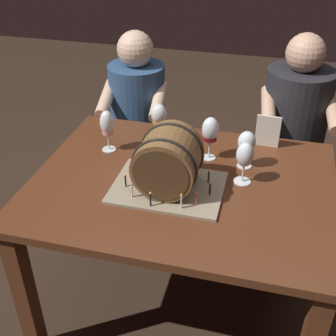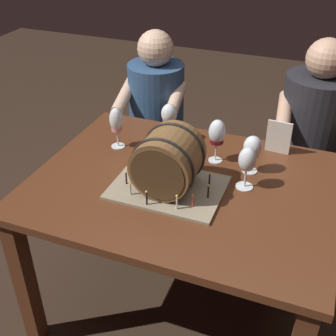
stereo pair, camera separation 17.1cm
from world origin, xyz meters
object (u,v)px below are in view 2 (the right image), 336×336
(wine_glass_white, at_px, (252,148))
(wine_glass_empty, at_px, (247,161))
(barrel_cake, at_px, (168,163))
(wine_glass_rose, at_px, (116,122))
(menu_card, at_px, (279,137))
(dining_table, at_px, (183,204))
(person_seated_right, at_px, (308,153))
(wine_glass_red, at_px, (217,134))
(person_seated_left, at_px, (157,132))
(wine_glass_amber, at_px, (169,116))

(wine_glass_white, bearing_deg, wine_glass_empty, -87.76)
(barrel_cake, distance_m, wine_glass_rose, 0.42)
(wine_glass_empty, bearing_deg, menu_card, 76.87)
(dining_table, distance_m, person_seated_right, 0.90)
(wine_glass_empty, distance_m, person_seated_right, 0.81)
(barrel_cake, xyz_separation_m, wine_glass_rose, (-0.34, 0.23, 0.01))
(dining_table, xyz_separation_m, wine_glass_red, (0.07, 0.21, 0.25))
(wine_glass_empty, bearing_deg, barrel_cake, -156.40)
(wine_glass_red, xyz_separation_m, person_seated_left, (-0.52, 0.56, -0.37))
(barrel_cake, distance_m, person_seated_left, 1.00)
(wine_glass_amber, distance_m, menu_card, 0.51)
(person_seated_left, height_order, person_seated_right, person_seated_right)
(barrel_cake, bearing_deg, person_seated_left, 115.57)
(dining_table, xyz_separation_m, wine_glass_empty, (0.24, 0.06, 0.24))
(barrel_cake, bearing_deg, dining_table, 56.59)
(dining_table, xyz_separation_m, wine_glass_amber, (-0.18, 0.31, 0.25))
(wine_glass_amber, height_order, person_seated_right, person_seated_right)
(person_seated_left, bearing_deg, wine_glass_amber, -60.60)
(wine_glass_red, distance_m, person_seated_left, 0.85)
(dining_table, bearing_deg, wine_glass_empty, 13.45)
(menu_card, bearing_deg, wine_glass_empty, -100.04)
(barrel_cake, bearing_deg, wine_glass_amber, 110.48)
(wine_glass_amber, relative_size, wine_glass_red, 0.95)
(menu_card, height_order, person_seated_left, person_seated_left)
(menu_card, relative_size, person_seated_left, 0.14)
(dining_table, bearing_deg, menu_card, 50.29)
(wine_glass_rose, height_order, person_seated_right, person_seated_right)
(dining_table, relative_size, wine_glass_rose, 6.29)
(dining_table, height_order, wine_glass_rose, wine_glass_rose)
(wine_glass_white, relative_size, wine_glass_empty, 0.92)
(dining_table, relative_size, wine_glass_white, 7.34)
(dining_table, xyz_separation_m, wine_glass_rose, (-0.39, 0.17, 0.24))
(dining_table, distance_m, wine_glass_red, 0.33)
(wine_glass_empty, bearing_deg, wine_glass_rose, 170.09)
(person_seated_left, bearing_deg, wine_glass_red, -47.23)
(wine_glass_red, relative_size, person_seated_right, 0.17)
(barrel_cake, height_order, wine_glass_white, barrel_cake)
(menu_card, bearing_deg, wine_glass_red, -141.76)
(dining_table, relative_size, barrel_cake, 2.80)
(wine_glass_rose, bearing_deg, dining_table, -23.39)
(wine_glass_rose, distance_m, menu_card, 0.74)
(wine_glass_empty, height_order, wine_glass_red, wine_glass_red)
(person_seated_left, relative_size, person_seated_right, 0.96)
(wine_glass_rose, bearing_deg, menu_card, 16.89)
(wine_glass_white, height_order, person_seated_left, person_seated_left)
(wine_glass_red, bearing_deg, dining_table, -109.46)
(wine_glass_amber, xyz_separation_m, wine_glass_red, (0.26, -0.10, 0.00))
(dining_table, distance_m, wine_glass_white, 0.37)
(wine_glass_rose, height_order, menu_card, wine_glass_rose)
(wine_glass_red, height_order, menu_card, wine_glass_red)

